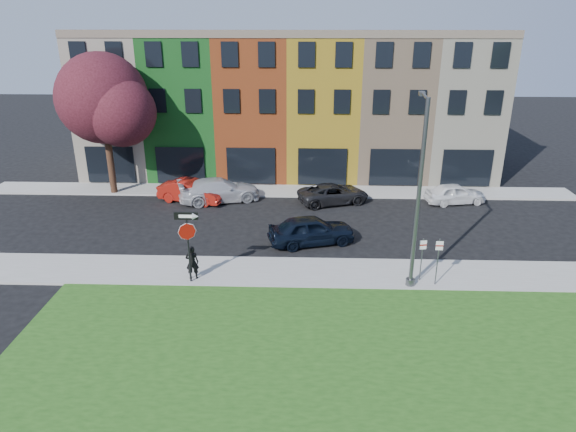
{
  "coord_description": "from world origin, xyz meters",
  "views": [
    {
      "loc": [
        -1.2,
        -18.55,
        11.44
      ],
      "look_at": [
        -1.98,
        4.0,
        2.54
      ],
      "focal_mm": 32.0,
      "sensor_mm": 36.0,
      "label": 1
    }
  ],
  "objects_px": {
    "man": "(192,262)",
    "sedan_near": "(311,230)",
    "stop_sign": "(187,233)",
    "street_lamp": "(418,195)"
  },
  "relations": [
    {
      "from": "stop_sign",
      "to": "street_lamp",
      "type": "distance_m",
      "value": 10.08
    },
    {
      "from": "stop_sign",
      "to": "sedan_near",
      "type": "distance_m",
      "value": 7.38
    },
    {
      "from": "street_lamp",
      "to": "man",
      "type": "bearing_deg",
      "value": -175.06
    },
    {
      "from": "sedan_near",
      "to": "street_lamp",
      "type": "relative_size",
      "value": 0.59
    },
    {
      "from": "man",
      "to": "stop_sign",
      "type": "bearing_deg",
      "value": 74.38
    },
    {
      "from": "stop_sign",
      "to": "sedan_near",
      "type": "relative_size",
      "value": 0.69
    },
    {
      "from": "stop_sign",
      "to": "man",
      "type": "bearing_deg",
      "value": 81.07
    },
    {
      "from": "man",
      "to": "street_lamp",
      "type": "bearing_deg",
      "value": 172.53
    },
    {
      "from": "stop_sign",
      "to": "street_lamp",
      "type": "xyz_separation_m",
      "value": [
        9.92,
        0.22,
        1.8
      ]
    },
    {
      "from": "man",
      "to": "sedan_near",
      "type": "bearing_deg",
      "value": -148.75
    }
  ]
}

